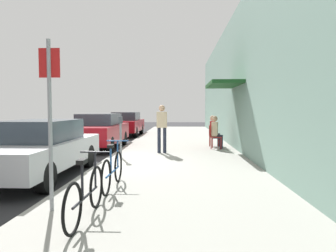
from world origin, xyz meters
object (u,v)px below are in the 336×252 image
Objects in this scene: parked_car_1 at (99,131)px; street_sign at (50,111)px; cafe_chair_1 at (213,134)px; parking_meter at (121,134)px; pedestrian_standing at (162,125)px; parked_car_2 at (126,124)px; cafe_chair_0 at (215,136)px; bicycle_1 at (113,170)px; parked_car_0 at (39,148)px; seated_patron_1 at (214,130)px; seated_patron_0 at (216,131)px; bicycle_0 at (86,194)px.

street_sign is (1.50, -8.16, 0.88)m from parked_car_1.
cafe_chair_1 is (4.81, 0.13, -0.14)m from parked_car_1.
street_sign is at bearing -90.56° from parking_meter.
street_sign is (-0.05, -5.09, 0.75)m from parking_meter.
cafe_chair_1 is 2.94m from pedestrian_standing.
street_sign is at bearing -79.59° from parked_car_1.
street_sign is at bearing -84.09° from parked_car_2.
parked_car_1 is 5.06× the size of cafe_chair_0.
cafe_chair_0 is at bearing 66.65° from bicycle_1.
parked_car_1 is 6.33m from parked_car_2.
pedestrian_standing reaches higher than cafe_chair_1.
parked_car_2 is at bearing 108.67° from pedestrian_standing.
cafe_chair_0 is at bearing 44.63° from parked_car_0.
seated_patron_1 is (4.87, 0.12, 0.05)m from parked_car_1.
parked_car_1 is at bearing 100.41° from street_sign.
parked_car_2 reaches higher than parked_car_0.
bicycle_1 is (0.60, -3.77, -0.41)m from parking_meter.
bicycle_1 is 1.33× the size of seated_patron_0.
seated_patron_1 is 2.95m from pedestrian_standing.
bicycle_1 is at bearing -111.32° from seated_patron_1.
parked_car_0 is 2.57× the size of bicycle_0.
bicycle_0 is (0.65, -0.37, -1.16)m from street_sign.
cafe_chair_0 is 0.81m from cafe_chair_1.
parked_car_0 is at bearing -129.00° from pedestrian_standing.
parking_meter reaches higher than seated_patron_1.
bicycle_1 is at bearing -80.99° from parking_meter.
pedestrian_standing is at bearing 84.35° from bicycle_0.
street_sign is at bearing 150.42° from bicycle_0.
pedestrian_standing reaches higher than parked_car_1.
seated_patron_1 is at bearing 72.59° from bicycle_0.
parked_car_2 is at bearing 95.91° from street_sign.
cafe_chair_1 is at bearing 1.54° from parked_car_1.
parking_meter reaches higher than cafe_chair_0.
street_sign is at bearing -111.75° from cafe_chair_1.
cafe_chair_1 is (2.66, 6.97, 0.14)m from bicycle_1.
seated_patron_1 is at bearing -8.12° from cafe_chair_1.
seated_patron_0 is at bearing -55.30° from parked_car_2.
cafe_chair_0 is at bearing -8.09° from parked_car_1.
cafe_chair_0 is at bearing -94.14° from seated_patron_1.
parked_car_0 reaches higher than cafe_chair_0.
pedestrian_standing reaches higher than bicycle_1.
seated_patron_0 is (2.72, 6.15, 0.34)m from bicycle_1.
street_sign is at bearing -61.23° from parked_car_0.
seated_patron_1 is (3.32, 3.19, -0.07)m from parking_meter.
bicycle_0 is at bearing -107.41° from seated_patron_1.
parked_car_2 is at bearing 128.09° from seated_patron_1.
seated_patron_0 reaches higher than parked_car_0.
parked_car_1 is 2.59× the size of pedestrian_standing.
parked_car_2 is at bearing 90.00° from parked_car_0.
parking_meter is 0.51× the size of street_sign.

